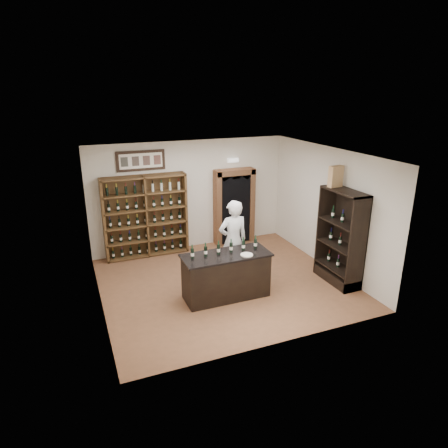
# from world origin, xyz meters

# --- Properties ---
(floor) EXTENTS (5.50, 5.50, 0.00)m
(floor) POSITION_xyz_m (0.00, 0.00, 0.00)
(floor) COLOR brown
(floor) RESTS_ON ground
(ceiling) EXTENTS (5.50, 5.50, 0.00)m
(ceiling) POSITION_xyz_m (0.00, 0.00, 3.00)
(ceiling) COLOR white
(ceiling) RESTS_ON wall_back
(wall_back) EXTENTS (5.50, 0.04, 3.00)m
(wall_back) POSITION_xyz_m (0.00, 2.50, 1.50)
(wall_back) COLOR beige
(wall_back) RESTS_ON ground
(wall_left) EXTENTS (0.04, 5.00, 3.00)m
(wall_left) POSITION_xyz_m (-2.75, 0.00, 1.50)
(wall_left) COLOR beige
(wall_left) RESTS_ON ground
(wall_right) EXTENTS (0.04, 5.00, 3.00)m
(wall_right) POSITION_xyz_m (2.75, 0.00, 1.50)
(wall_right) COLOR beige
(wall_right) RESTS_ON ground
(wine_shelf) EXTENTS (2.20, 0.38, 2.20)m
(wine_shelf) POSITION_xyz_m (-1.30, 2.33, 1.10)
(wine_shelf) COLOR brown
(wine_shelf) RESTS_ON ground
(framed_picture) EXTENTS (1.25, 0.04, 0.52)m
(framed_picture) POSITION_xyz_m (-1.30, 2.47, 2.55)
(framed_picture) COLOR black
(framed_picture) RESTS_ON wall_back
(arched_doorway) EXTENTS (1.17, 0.35, 2.17)m
(arched_doorway) POSITION_xyz_m (1.25, 2.33, 1.14)
(arched_doorway) COLOR black
(arched_doorway) RESTS_ON ground
(emergency_light) EXTENTS (0.30, 0.10, 0.10)m
(emergency_light) POSITION_xyz_m (1.25, 2.42, 2.40)
(emergency_light) COLOR white
(emergency_light) RESTS_ON wall_back
(tasting_counter) EXTENTS (1.88, 0.78, 1.00)m
(tasting_counter) POSITION_xyz_m (-0.20, -0.60, 0.49)
(tasting_counter) COLOR black
(tasting_counter) RESTS_ON ground
(counter_bottle_0) EXTENTS (0.07, 0.07, 0.30)m
(counter_bottle_0) POSITION_xyz_m (-0.92, -0.53, 1.11)
(counter_bottle_0) COLOR black
(counter_bottle_0) RESTS_ON tasting_counter
(counter_bottle_1) EXTENTS (0.07, 0.07, 0.30)m
(counter_bottle_1) POSITION_xyz_m (-0.63, -0.53, 1.11)
(counter_bottle_1) COLOR black
(counter_bottle_1) RESTS_ON tasting_counter
(counter_bottle_2) EXTENTS (0.07, 0.07, 0.30)m
(counter_bottle_2) POSITION_xyz_m (-0.34, -0.53, 1.11)
(counter_bottle_2) COLOR black
(counter_bottle_2) RESTS_ON tasting_counter
(counter_bottle_3) EXTENTS (0.07, 0.07, 0.30)m
(counter_bottle_3) POSITION_xyz_m (-0.06, -0.53, 1.11)
(counter_bottle_3) COLOR black
(counter_bottle_3) RESTS_ON tasting_counter
(counter_bottle_4) EXTENTS (0.07, 0.07, 0.30)m
(counter_bottle_4) POSITION_xyz_m (0.23, -0.53, 1.11)
(counter_bottle_4) COLOR black
(counter_bottle_4) RESTS_ON tasting_counter
(counter_bottle_5) EXTENTS (0.07, 0.07, 0.30)m
(counter_bottle_5) POSITION_xyz_m (0.52, -0.53, 1.11)
(counter_bottle_5) COLOR black
(counter_bottle_5) RESTS_ON tasting_counter
(side_cabinet) EXTENTS (0.48, 1.20, 2.20)m
(side_cabinet) POSITION_xyz_m (2.52, -0.90, 0.75)
(side_cabinet) COLOR black
(side_cabinet) RESTS_ON ground
(shopkeeper) EXTENTS (0.71, 0.48, 1.94)m
(shopkeeper) POSITION_xyz_m (0.27, 0.13, 0.97)
(shopkeeper) COLOR white
(shopkeeper) RESTS_ON ground
(plate) EXTENTS (0.26, 0.26, 0.02)m
(plate) POSITION_xyz_m (0.18, -0.81, 1.01)
(plate) COLOR white
(plate) RESTS_ON tasting_counter
(wine_crate) EXTENTS (0.35, 0.18, 0.48)m
(wine_crate) POSITION_xyz_m (2.47, -0.55, 2.44)
(wine_crate) COLOR tan
(wine_crate) RESTS_ON side_cabinet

